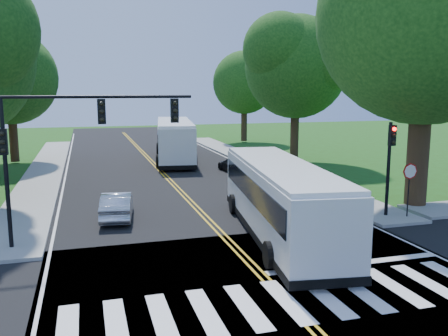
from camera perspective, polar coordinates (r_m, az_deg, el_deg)
name	(u,v)px	position (r m, az deg, el deg)	size (l,w,h in m)	color
ground	(280,294)	(14.66, 6.73, -14.87)	(140.00, 140.00, 0.00)	#204A12
road	(172,183)	(31.31, -6.29, -1.75)	(14.00, 96.00, 0.01)	black
cross_road	(280,294)	(14.66, 6.74, -14.85)	(60.00, 12.00, 0.01)	black
center_line	(162,172)	(35.19, -7.45, -0.53)	(0.36, 70.00, 0.01)	gold
edge_line_w	(65,177)	(34.81, -18.57, -1.05)	(0.12, 70.00, 0.01)	silver
edge_line_e	(249,168)	(36.84, 3.05, -0.02)	(0.12, 70.00, 0.01)	silver
crosswalk	(287,301)	(14.24, 7.55, -15.58)	(12.60, 3.00, 0.01)	silver
stop_bar	(354,263)	(17.50, 15.41, -10.99)	(6.60, 0.40, 0.01)	silver
sidewalk_nw	(45,170)	(37.85, -20.69, -0.27)	(2.60, 40.00, 0.15)	gray
sidewalk_ne	(254,161)	(40.12, 3.64, 0.83)	(2.60, 40.00, 0.15)	gray
tree_ne_big	(427,15)	(26.29, 23.25, 16.53)	(10.80, 10.80, 14.91)	#312413
tree_west_far	(9,78)	(42.65, -24.43, 9.86)	(7.60, 7.60, 10.67)	#312413
tree_east_mid	(296,67)	(40.03, 8.67, 11.90)	(8.40, 8.40, 11.93)	#312413
tree_east_far	(244,83)	(55.24, 2.46, 10.22)	(7.20, 7.20, 10.34)	#312413
signal_nw	(71,134)	(18.77, -17.96, 3.94)	(7.15, 0.46, 5.66)	black
signal_ne	(390,156)	(23.29, 19.32, 1.33)	(0.30, 0.46, 4.40)	black
stop_sign	(410,177)	(23.55, 21.43, -1.01)	(0.76, 0.08, 2.53)	black
bus_lead	(280,198)	(19.70, 6.70, -3.57)	(4.16, 12.00, 3.04)	silver
bus_follow	(175,139)	(41.21, -5.96, 3.44)	(4.79, 13.39, 3.40)	silver
hatchback	(117,205)	(22.87, -12.75, -4.41)	(1.36, 3.89, 1.28)	silver
suv	(300,191)	(25.96, 9.14, -2.75)	(2.01, 4.35, 1.21)	silver
dark_sedan	(235,164)	(35.03, 1.36, 0.43)	(1.58, 3.88, 1.13)	black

